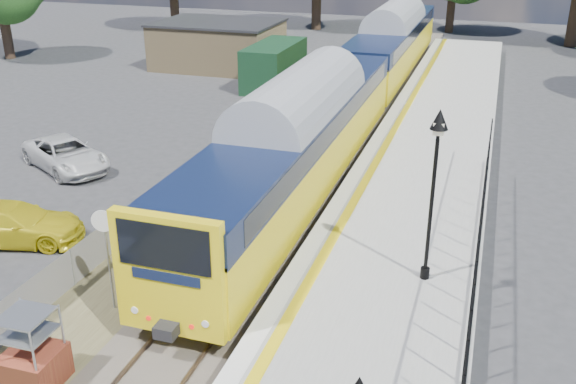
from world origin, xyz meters
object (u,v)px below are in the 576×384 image
at_px(victorian_lamp_north, 436,157).
at_px(speed_sign, 106,243).
at_px(car_white, 66,154).
at_px(car_yellow, 12,224).
at_px(train, 360,76).
at_px(brick_plinth, 31,352).

relative_size(victorian_lamp_north, speed_sign, 1.56).
bearing_deg(car_white, car_yellow, -129.77).
relative_size(train, car_white, 8.91).
bearing_deg(victorian_lamp_north, car_white, 159.16).
height_order(victorian_lamp_north, car_white, victorian_lamp_north).
xyz_separation_m(car_yellow, car_white, (-2.37, 6.09, -0.01)).
bearing_deg(car_white, brick_plinth, -118.17).
bearing_deg(train, speed_sign, -97.48).
height_order(brick_plinth, car_white, brick_plinth).
bearing_deg(car_white, victorian_lamp_north, -81.87).
relative_size(train, brick_plinth, 21.55).
bearing_deg(train, brick_plinth, -96.42).
height_order(train, brick_plinth, train).
bearing_deg(brick_plinth, victorian_lamp_north, 36.83).
bearing_deg(speed_sign, car_white, 117.35).
distance_m(speed_sign, car_white, 11.48).
bearing_deg(victorian_lamp_north, car_yellow, -178.91).
height_order(train, car_white, train).
height_order(victorian_lamp_north, brick_plinth, victorian_lamp_north).
bearing_deg(victorian_lamp_north, train, 107.95).
relative_size(speed_sign, car_yellow, 0.66).
distance_m(brick_plinth, car_white, 13.91).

